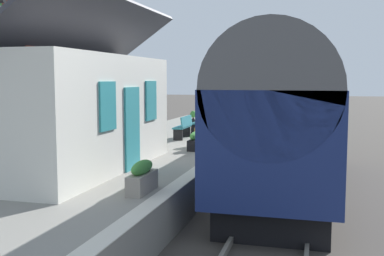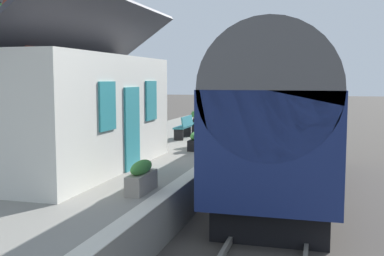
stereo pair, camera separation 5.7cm
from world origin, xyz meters
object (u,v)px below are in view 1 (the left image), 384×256
at_px(planter_bench_left, 195,141).
at_px(planter_under_sign, 201,134).
at_px(planter_edge_near, 193,117).
at_px(tree_behind_building, 67,51).
at_px(planter_corner_building, 230,129).
at_px(station_building, 62,108).
at_px(bench_by_lamp, 200,122).
at_px(planter_bench_right, 232,121).
at_px(train, 287,114).
at_px(planter_by_door, 142,177).
at_px(bench_platform_end, 184,126).
at_px(bench_mid_platform, 211,117).

bearing_deg(planter_bench_left, planter_under_sign, 2.39).
relative_size(planter_edge_near, tree_behind_building, 0.09).
bearing_deg(planter_corner_building, planter_under_sign, 171.57).
relative_size(station_building, bench_by_lamp, 4.88).
distance_m(station_building, planter_corner_building, 8.50).
distance_m(planter_bench_right, tree_behind_building, 10.36).
bearing_deg(train, planter_corner_building, 26.44).
bearing_deg(bench_by_lamp, planter_under_sign, -165.46).
xyz_separation_m(train, planter_corner_building, (5.24, 2.61, -1.05)).
distance_m(train, planter_by_door, 5.32).
bearing_deg(planter_bench_left, bench_platform_end, 23.46).
relative_size(bench_by_lamp, planter_bench_left, 1.58).
bearing_deg(planter_corner_building, bench_by_lamp, 61.45).
bearing_deg(planter_by_door, bench_mid_platform, 6.79).
bearing_deg(planter_bench_left, planter_bench_right, 1.44).
xyz_separation_m(bench_mid_platform, bench_by_lamp, (-2.48, -0.12, 0.00)).
xyz_separation_m(bench_platform_end, planter_edge_near, (6.82, 1.44, -0.17)).
bearing_deg(bench_by_lamp, bench_mid_platform, 2.74).
bearing_deg(tree_behind_building, bench_platform_end, -126.45).
relative_size(train, bench_platform_end, 7.21).
relative_size(train, planter_bench_left, 11.29).
bearing_deg(tree_behind_building, planter_corner_building, -116.85).
xyz_separation_m(planter_bench_right, planter_edge_near, (1.88, 2.43, 0.00)).
bearing_deg(tree_behind_building, planter_edge_near, -86.43).
xyz_separation_m(planter_bench_right, planter_under_sign, (-6.70, -0.15, 0.11)).
bearing_deg(station_building, bench_platform_end, -10.95).
relative_size(station_building, bench_platform_end, 4.93).
height_order(bench_by_lamp, planter_bench_right, bench_by_lamp).
bearing_deg(train, bench_by_lamp, 33.75).
xyz_separation_m(train, planter_bench_left, (1.30, 3.00, -1.04)).
bearing_deg(planter_edge_near, planter_corner_building, -151.72).
height_order(bench_mid_platform, bench_platform_end, same).
height_order(planter_bench_right, planter_under_sign, planter_under_sign).
relative_size(train, bench_by_lamp, 7.14).
distance_m(planter_bench_left, planter_by_door, 5.86).
bearing_deg(planter_corner_building, planter_bench_right, 8.98).
xyz_separation_m(planter_edge_near, planter_by_door, (-15.40, -3.05, 0.01)).
xyz_separation_m(planter_bench_left, planter_corner_building, (3.94, -0.40, -0.01)).
distance_m(train, bench_mid_platform, 9.48).
distance_m(bench_mid_platform, bench_platform_end, 4.45).
bearing_deg(planter_by_door, planter_edge_near, 11.20).
height_order(station_building, planter_under_sign, station_building).
xyz_separation_m(bench_platform_end, planter_bench_right, (4.94, -0.99, -0.18)).
relative_size(station_building, planter_bench_left, 7.72).
distance_m(planter_by_door, tree_behind_building, 18.46).
relative_size(bench_platform_end, tree_behind_building, 0.20).
bearing_deg(bench_by_lamp, planter_corner_building, -118.55).
height_order(planter_under_sign, planter_by_door, planter_under_sign).
relative_size(station_building, planter_bench_right, 8.86).
bearing_deg(bench_mid_platform, planter_bench_left, -171.09).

